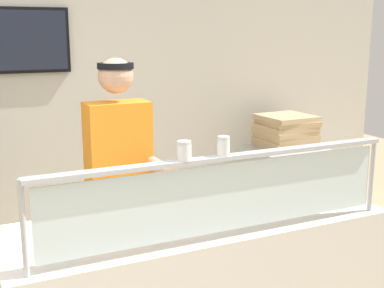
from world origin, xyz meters
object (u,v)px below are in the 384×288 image
(pizza_tray, at_px, (163,219))
(parmesan_shaker, at_px, (184,152))
(worker_figure, at_px, (120,182))
(pizza_box_stack, at_px, (286,131))
(pepper_flake_shaker, at_px, (223,147))
(pizza_server, at_px, (156,218))

(pizza_tray, xyz_separation_m, parmesan_shaker, (-0.02, -0.32, 0.43))
(worker_figure, xyz_separation_m, pizza_box_stack, (1.98, 1.04, -0.03))
(parmesan_shaker, relative_size, pizza_box_stack, 0.17)
(pizza_tray, bearing_deg, pepper_flake_shaker, -61.62)
(parmesan_shaker, distance_m, pizza_box_stack, 2.82)
(parmesan_shaker, bearing_deg, pizza_server, 93.80)
(parmesan_shaker, relative_size, worker_figure, 0.05)
(parmesan_shaker, xyz_separation_m, pizza_box_stack, (1.98, 1.97, -0.42))
(worker_figure, relative_size, pizza_box_stack, 3.44)
(pizza_box_stack, bearing_deg, worker_figure, -152.34)
(pizza_server, relative_size, parmesan_shaker, 3.24)
(pepper_flake_shaker, relative_size, worker_figure, 0.05)
(worker_figure, bearing_deg, pizza_box_stack, 27.66)
(pepper_flake_shaker, height_order, pizza_box_stack, pepper_flake_shaker)
(pepper_flake_shaker, distance_m, pizza_box_stack, 2.69)
(pizza_server, height_order, parmesan_shaker, parmesan_shaker)
(parmesan_shaker, height_order, worker_figure, worker_figure)
(pizza_tray, relative_size, pizza_server, 1.48)
(pizza_server, xyz_separation_m, pizza_box_stack, (2.00, 1.67, -0.01))
(pepper_flake_shaker, bearing_deg, pizza_tray, 118.38)
(pizza_server, xyz_separation_m, pepper_flake_shaker, (0.22, -0.30, 0.41))
(pepper_flake_shaker, relative_size, pizza_box_stack, 0.18)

